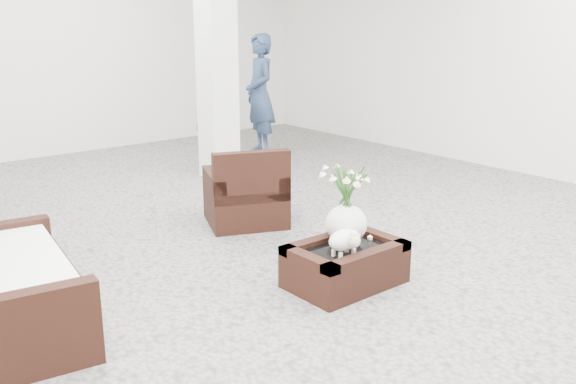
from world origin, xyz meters
TOP-DOWN VIEW (x-y plane):
  - ground at (0.00, 0.00)m, footprint 11.00×11.00m
  - column at (1.20, 2.80)m, footprint 0.40×0.40m
  - coffee_table at (0.00, -0.82)m, footprint 0.90×0.60m
  - sheep_figurine at (-0.12, -0.92)m, footprint 0.28×0.23m
  - planter_narcissus at (0.10, -0.72)m, footprint 0.44×0.44m
  - tealight at (0.30, -0.80)m, footprint 0.04×0.04m
  - armchair at (0.31, 0.97)m, footprint 1.00×0.98m
  - loveseat at (-2.26, 0.09)m, footprint 0.96×1.65m
  - topiary at (1.35, 3.07)m, footprint 0.45×0.45m
  - shopper at (2.50, 3.62)m, footprint 0.61×0.76m

SIDE VIEW (x-z plane):
  - ground at x=0.00m, z-range 0.00..0.00m
  - coffee_table at x=0.00m, z-range 0.00..0.31m
  - tealight at x=0.30m, z-range 0.31..0.34m
  - armchair at x=0.31m, z-range 0.00..0.82m
  - loveseat at x=-2.26m, z-range 0.00..0.83m
  - sheep_figurine at x=-0.12m, z-range 0.31..0.52m
  - planter_narcissus at x=0.10m, z-range 0.31..1.11m
  - topiary at x=1.35m, z-range 0.00..1.68m
  - shopper at x=2.50m, z-range 0.00..1.83m
  - column at x=1.20m, z-range 0.00..3.50m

